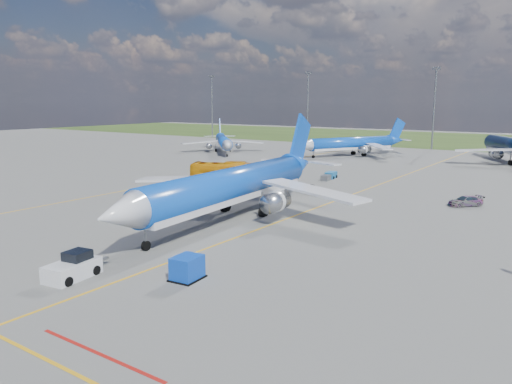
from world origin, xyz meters
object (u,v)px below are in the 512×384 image
Objects in this scene: service_car_a at (217,168)px; service_car_b at (312,189)px; main_airliner at (231,219)px; bg_jet_nnw at (351,156)px; service_car_c at (466,201)px; bg_jet_nw at (224,152)px; uld_container at (187,268)px; apron_bus at (228,172)px; pushback_tug at (73,268)px; baggage_tug_c at (329,176)px.

service_car_a reaches higher than service_car_b.
bg_jet_nnw is at bearing 98.22° from main_airliner.
main_airliner is 39.82m from service_car_a.
bg_jet_nw is at bearing -165.08° from service_car_c.
uld_container is 39.04m from service_car_b.
bg_jet_nnw is 49.95m from apron_bus.
main_airliner is at bearing -44.31° from service_car_a.
main_airliner is 3.48× the size of apron_bus.
uld_container is (7.49, 4.77, 0.10)m from pushback_tug.
main_airliner reaches higher than bg_jet_nw.
main_airliner is at bearing -91.16° from baggage_tug_c.
main_airliner is 7.15× the size of pushback_tug.
service_car_a is 0.80× the size of baggage_tug_c.
pushback_tug is 8.88m from uld_container.
service_car_b is at bearing -44.18° from bg_jet_nnw.
pushback_tug is 1.44× the size of service_car_b.
apron_bus is 2.96× the size of service_car_a.
baggage_tug_c is (-5.95, 56.04, -0.27)m from pushback_tug.
bg_jet_nnw reaches higher than service_car_a.
uld_container is at bearing -96.21° from bg_jet_nw.
service_car_a is 22.56m from baggage_tug_c.
service_car_a is 27.88m from service_car_b.
main_airliner is at bearing -48.83° from bg_jet_nnw.
bg_jet_nw is at bearing 124.17° from main_airliner.
pushback_tug is 1.15× the size of baggage_tug_c.
service_car_c reaches higher than baggage_tug_c.
apron_bus is 2.36× the size of baggage_tug_c.
service_car_a is (-28.23, 52.45, -0.10)m from pushback_tug.
pushback_tug is 42.65m from service_car_b.
service_car_a reaches higher than baggage_tug_c.
bg_jet_nw is at bearing 74.78° from service_car_b.
apron_bus is at bearing -62.06° from bg_jet_nnw.
service_car_b is at bearing -16.39° from service_car_a.
bg_jet_nnw is 2.72× the size of apron_bus.
service_car_b is at bearing 98.53° from uld_container.
bg_jet_nnw is at bearing 170.70° from service_car_c.
service_car_a is 1.00× the size of service_car_b.
service_car_a is (-26.32, 29.87, 0.72)m from main_airliner.
main_airliner reaches higher than service_car_b.
main_airliner reaches higher than service_car_c.
baggage_tug_c is at bearing -73.19° from bg_jet_nw.
main_airliner is at bearing 112.06° from uld_container.
bg_jet_nw is 95.88m from uld_container.
bg_jet_nnw is 72.31m from main_airliner.
service_car_b is (-0.24, 20.01, 0.59)m from main_airliner.
apron_bus is at bearing -133.51° from service_car_c.
pushback_tug is at bearing 175.74° from apron_bus.
bg_jet_nw reaches higher than service_car_c.
baggage_tug_c is (-24.84, 10.40, -0.12)m from service_car_c.
uld_container is at bearing -83.36° from baggage_tug_c.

